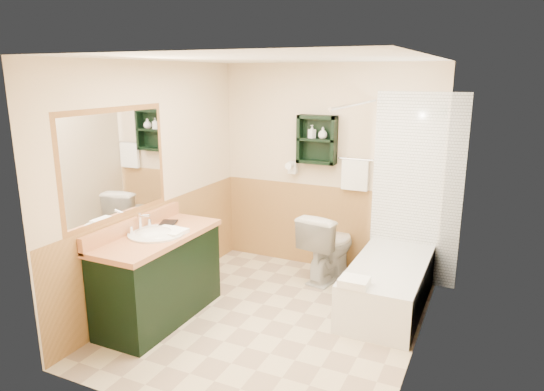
{
  "coord_description": "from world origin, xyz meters",
  "views": [
    {
      "loc": [
        1.78,
        -3.78,
        2.28
      ],
      "look_at": [
        -0.1,
        0.2,
        1.17
      ],
      "focal_mm": 32.0,
      "sensor_mm": 36.0,
      "label": 1
    }
  ],
  "objects": [
    {
      "name": "floor",
      "position": [
        0.0,
        0.0,
        0.0
      ],
      "size": [
        3.0,
        3.0,
        0.0
      ],
      "primitive_type": "plane",
      "color": "beige",
      "rests_on": "ground"
    },
    {
      "name": "back_wall",
      "position": [
        0.0,
        1.52,
        1.2
      ],
      "size": [
        2.6,
        0.04,
        2.4
      ],
      "primitive_type": "cube",
      "color": "#FFEEC7",
      "rests_on": "ground"
    },
    {
      "name": "left_wall",
      "position": [
        -1.32,
        0.0,
        1.2
      ],
      "size": [
        0.04,
        3.0,
        2.4
      ],
      "primitive_type": "cube",
      "color": "#FFEEC7",
      "rests_on": "ground"
    },
    {
      "name": "right_wall",
      "position": [
        1.32,
        0.0,
        1.2
      ],
      "size": [
        0.04,
        3.0,
        2.4
      ],
      "primitive_type": "cube",
      "color": "#FFEEC7",
      "rests_on": "ground"
    },
    {
      "name": "ceiling",
      "position": [
        0.0,
        0.0,
        2.42
      ],
      "size": [
        2.6,
        3.0,
        0.04
      ],
      "primitive_type": "cube",
      "color": "white",
      "rests_on": "back_wall"
    },
    {
      "name": "wainscot_left",
      "position": [
        -1.29,
        0.0,
        0.5
      ],
      "size": [
        2.98,
        2.98,
        1.0
      ],
      "primitive_type": null,
      "color": "tan",
      "rests_on": "left_wall"
    },
    {
      "name": "wainscot_back",
      "position": [
        0.0,
        1.49,
        0.5
      ],
      "size": [
        2.58,
        2.58,
        1.0
      ],
      "primitive_type": null,
      "color": "tan",
      "rests_on": "back_wall"
    },
    {
      "name": "mirror_frame",
      "position": [
        -1.27,
        -0.55,
        1.5
      ],
      "size": [
        1.3,
        1.3,
        1.0
      ],
      "primitive_type": null,
      "color": "#955C30",
      "rests_on": "left_wall"
    },
    {
      "name": "mirror_glass",
      "position": [
        -1.27,
        -0.55,
        1.5
      ],
      "size": [
        1.2,
        1.2,
        0.9
      ],
      "primitive_type": null,
      "color": "white",
      "rests_on": "left_wall"
    },
    {
      "name": "tile_right",
      "position": [
        1.28,
        0.75,
        1.05
      ],
      "size": [
        1.5,
        1.5,
        2.1
      ],
      "primitive_type": null,
      "color": "white",
      "rests_on": "right_wall"
    },
    {
      "name": "tile_back",
      "position": [
        1.03,
        1.48,
        1.05
      ],
      "size": [
        0.95,
        0.95,
        2.1
      ],
      "primitive_type": null,
      "color": "white",
      "rests_on": "back_wall"
    },
    {
      "name": "tile_accent",
      "position": [
        1.27,
        0.75,
        1.9
      ],
      "size": [
        1.5,
        1.5,
        0.1
      ],
      "primitive_type": null,
      "color": "#154B2F",
      "rests_on": "right_wall"
    },
    {
      "name": "wall_shelf",
      "position": [
        -0.1,
        1.41,
        1.55
      ],
      "size": [
        0.45,
        0.15,
        0.55
      ],
      "primitive_type": "cube",
      "color": "black",
      "rests_on": "back_wall"
    },
    {
      "name": "hair_dryer",
      "position": [
        -0.4,
        1.43,
        1.2
      ],
      "size": [
        0.1,
        0.24,
        0.18
      ],
      "primitive_type": null,
      "color": "white",
      "rests_on": "back_wall"
    },
    {
      "name": "towel_bar",
      "position": [
        0.35,
        1.45,
        1.35
      ],
      "size": [
        0.4,
        0.06,
        0.4
      ],
      "primitive_type": null,
      "color": "white",
      "rests_on": "back_wall"
    },
    {
      "name": "curtain_rod",
      "position": [
        0.53,
        0.75,
        2.0
      ],
      "size": [
        0.03,
        1.6,
        0.03
      ],
      "primitive_type": "cylinder",
      "rotation": [
        1.57,
        0.0,
        0.0
      ],
      "color": "silver",
      "rests_on": "back_wall"
    },
    {
      "name": "shower_curtain",
      "position": [
        0.53,
        0.92,
        1.15
      ],
      "size": [
        1.05,
        1.05,
        1.7
      ],
      "primitive_type": null,
      "color": "beige",
      "rests_on": "curtain_rod"
    },
    {
      "name": "vanity",
      "position": [
        -0.99,
        -0.39,
        0.42
      ],
      "size": [
        0.59,
        1.32,
        0.84
      ],
      "primitive_type": "cube",
      "color": "black",
      "rests_on": "ground"
    },
    {
      "name": "bathtub",
      "position": [
        0.93,
        0.76,
        0.23
      ],
      "size": [
        0.69,
        1.5,
        0.46
      ],
      "primitive_type": "cube",
      "color": "silver",
      "rests_on": "ground"
    },
    {
      "name": "toilet",
      "position": [
        0.15,
        1.17,
        0.39
      ],
      "size": [
        0.57,
        0.85,
        0.77
      ],
      "primitive_type": "imported",
      "rotation": [
        0.0,
        0.0,
        2.96
      ],
      "color": "silver",
      "rests_on": "ground"
    },
    {
      "name": "counter_towel",
      "position": [
        -0.89,
        -0.33,
        0.86
      ],
      "size": [
        0.29,
        0.23,
        0.04
      ],
      "primitive_type": "cube",
      "color": "white",
      "rests_on": "vanity"
    },
    {
      "name": "vanity_book",
      "position": [
        -1.16,
        -0.12,
        0.94
      ],
      "size": [
        0.15,
        0.08,
        0.21
      ],
      "primitive_type": "imported",
      "rotation": [
        0.0,
        0.0,
        0.38
      ],
      "color": "black",
      "rests_on": "vanity"
    },
    {
      "name": "tub_towel",
      "position": [
        0.75,
        0.11,
        0.5
      ],
      "size": [
        0.25,
        0.21,
        0.07
      ],
      "primitive_type": "cube",
      "color": "white",
      "rests_on": "bathtub"
    },
    {
      "name": "soap_bottle_a",
      "position": [
        -0.16,
        1.4,
        1.6
      ],
      "size": [
        0.12,
        0.16,
        0.07
      ],
      "primitive_type": "imported",
      "rotation": [
        0.0,
        0.0,
        -0.38
      ],
      "color": "silver",
      "rests_on": "wall_shelf"
    },
    {
      "name": "soap_bottle_b",
      "position": [
        -0.03,
        1.4,
        1.62
      ],
      "size": [
        0.12,
        0.15,
        0.1
      ],
      "primitive_type": "imported",
      "rotation": [
        0.0,
        0.0,
        0.18
      ],
      "color": "silver",
      "rests_on": "wall_shelf"
    }
  ]
}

